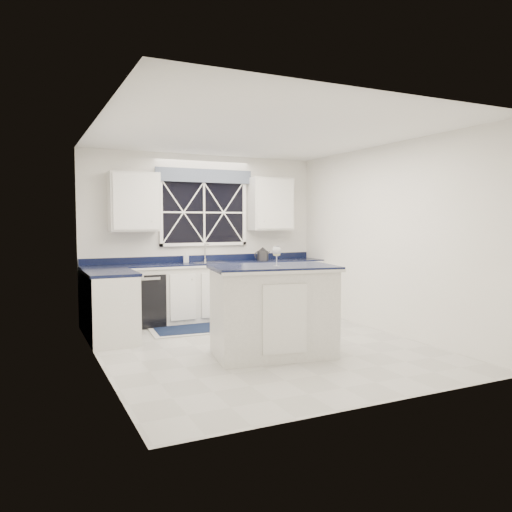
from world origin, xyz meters
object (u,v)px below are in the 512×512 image
faucet (206,252)px  island (273,310)px  dishwasher (142,299)px  soap_bottle (186,257)px  wine_glass (277,252)px  kettle (262,254)px

faucet → island: (-0.07, -2.56, -0.56)m
faucet → dishwasher: bearing=-170.0°
island → soap_bottle: bearing=105.8°
wine_glass → faucet: bearing=88.5°
faucet → soap_bottle: faucet is taller
island → soap_bottle: soap_bottle is taller
kettle → wine_glass: size_ratio=1.33×
dishwasher → kettle: size_ratio=2.56×
dishwasher → island: size_ratio=0.52×
dishwasher → soap_bottle: bearing=9.2°
dishwasher → island: island is taller
dishwasher → soap_bottle: soap_bottle is taller
dishwasher → faucet: (1.10, 0.19, 0.69)m
dishwasher → faucet: bearing=10.0°
dishwasher → faucet: size_ratio=2.72×
kettle → dishwasher: bearing=172.6°
dishwasher → wine_glass: size_ratio=3.41×
kettle → soap_bottle: bearing=167.7°
kettle → faucet: bearing=161.9°
faucet → wine_glass: wine_glass is taller
kettle → wine_glass: (-1.03, -2.48, 0.20)m
faucet → wine_glass: size_ratio=1.26×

